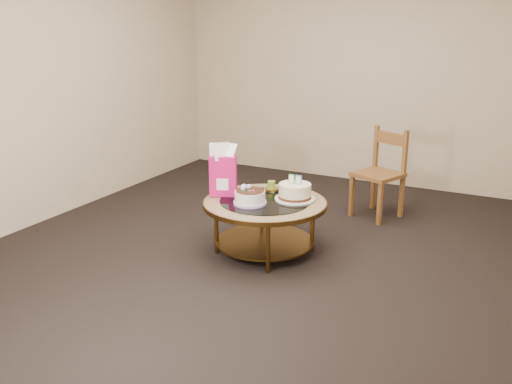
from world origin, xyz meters
The scene contains 8 objects.
ground centered at (0.00, 0.00, 0.00)m, with size 5.00×5.00×0.00m, color black.
room_walls centered at (0.00, 0.00, 1.54)m, with size 4.52×5.02×2.61m.
coffee_table centered at (0.00, 0.00, 0.38)m, with size 1.02×1.02×0.46m.
decorated_cake centered at (-0.07, -0.13, 0.51)m, with size 0.27×0.27×0.15m.
cream_cake centered at (0.21, 0.13, 0.52)m, with size 0.33×0.33×0.21m.
gift_bag centered at (-0.38, -0.03, 0.67)m, with size 0.25×0.22×0.44m.
pillar_candle centered at (-0.07, 0.27, 0.49)m, with size 0.13×0.13×0.10m.
dining_chair centered at (0.59, 1.34, 0.44)m, with size 0.52×0.52×0.87m.
Camera 1 is at (1.96, -3.97, 1.90)m, focal length 40.00 mm.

